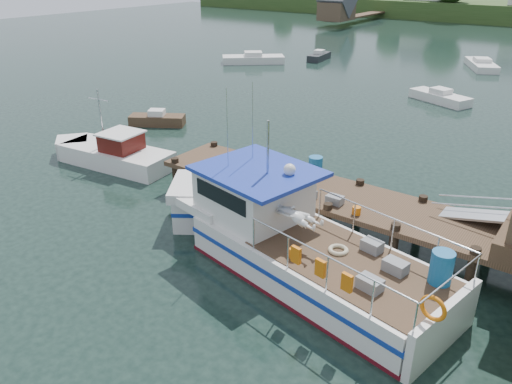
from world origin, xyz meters
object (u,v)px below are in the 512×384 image
Objects in this scene: dock at (475,208)px; moored_d at (481,64)px; lobster_boat at (284,236)px; moored_rowboat at (157,119)px; moored_a at (253,59)px; work_boat at (111,153)px; moored_b at (440,97)px; moored_e at (319,56)px.

dock is 2.77× the size of moored_d.
lobster_boat is at bearing -146.64° from dock.
moored_rowboat is 21.28m from moored_a.
work_boat is 2.08× the size of moored_rowboat.
work_boat is 1.52× the size of moored_b.
moored_rowboat is at bearing 165.68° from dock.
lobster_boat is 38.17m from moored_e.
dock reaches higher than work_boat.
lobster_boat is 2.52× the size of moored_b.
moored_e is at bearing 94.13° from work_boat.
moored_d is (8.69, 36.55, -0.24)m from work_boat.
moored_d is at bearing 103.07° from dock.
moored_rowboat reaches higher than moored_d.
moored_b is at bearing 106.96° from lobster_boat.
dock is 3.49× the size of moored_b.
work_boat is 27.90m from moored_a.
dock is at bearing -71.05° from moored_e.
dock is 4.39× the size of moored_e.
lobster_boat is at bearing -96.73° from moored_b.
moored_a is 21.78m from moored_d.
work_boat is 37.57m from moored_d.
work_boat is at bearing -97.32° from moored_e.
dock reaches higher than moored_b.
moored_a is at bearing -147.55° from moored_e.
moored_rowboat is (-14.92, 8.41, -0.68)m from lobster_boat.
work_boat reaches higher than moored_e.
dock is 38.11m from moored_e.
dock reaches higher than moored_d.
work_boat is at bearing -88.96° from moored_a.
moored_rowboat is 0.58× the size of moored_d.
work_boat is at bearing 179.48° from lobster_boat.
work_boat is at bearing -65.14° from moored_rowboat.
lobster_boat is 1.66× the size of work_boat.
moored_a is (-7.34, 19.97, 0.05)m from moored_rowboat.
moored_a is (-27.29, 25.07, -1.83)m from dock.
moored_b is 1.26× the size of moored_e.
lobster_boat is 24.52m from moored_b.
moored_d is 15.49m from moored_e.
moored_rowboat is 20.24m from moored_b.
moored_b is (9.45, 21.92, -0.23)m from work_boat.
moored_b is (19.77, -4.00, -0.04)m from moored_a.
moored_b is at bearing 60.17° from work_boat.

